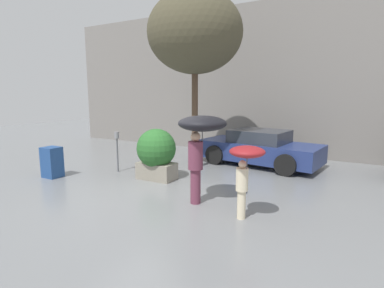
# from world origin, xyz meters

# --- Properties ---
(ground_plane) EXTENTS (40.00, 40.00, 0.00)m
(ground_plane) POSITION_xyz_m (0.00, 0.00, 0.00)
(ground_plane) COLOR slate
(building_facade) EXTENTS (18.00, 0.30, 6.00)m
(building_facade) POSITION_xyz_m (0.00, 6.50, 3.00)
(building_facade) COLOR gray
(building_facade) RESTS_ON ground
(planter_box) EXTENTS (1.12, 1.12, 1.47)m
(planter_box) POSITION_xyz_m (-0.68, 1.22, 0.78)
(planter_box) COLOR gray
(planter_box) RESTS_ON ground
(person_adult) EXTENTS (1.06, 1.06, 1.97)m
(person_adult) POSITION_xyz_m (1.32, 0.11, 1.59)
(person_adult) COLOR brown
(person_adult) RESTS_ON ground
(person_child) EXTENTS (0.67, 0.67, 1.47)m
(person_child) POSITION_xyz_m (2.49, -0.29, 1.13)
(person_child) COLOR beige
(person_child) RESTS_ON ground
(parked_car_near) EXTENTS (4.28, 2.37, 1.22)m
(parked_car_near) POSITION_xyz_m (1.37, 4.42, 0.58)
(parked_car_near) COLOR navy
(parked_car_near) RESTS_ON ground
(street_tree) EXTENTS (2.99, 2.99, 5.59)m
(street_tree) POSITION_xyz_m (-0.38, 2.97, 4.31)
(street_tree) COLOR brown
(street_tree) RESTS_ON ground
(parking_meter) EXTENTS (0.14, 0.14, 1.27)m
(parking_meter) POSITION_xyz_m (-2.26, 1.33, 0.91)
(parking_meter) COLOR #595B60
(parking_meter) RESTS_ON ground
(newspaper_box) EXTENTS (0.50, 0.44, 0.90)m
(newspaper_box) POSITION_xyz_m (-3.50, -0.10, 0.45)
(newspaper_box) COLOR navy
(newspaper_box) RESTS_ON ground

